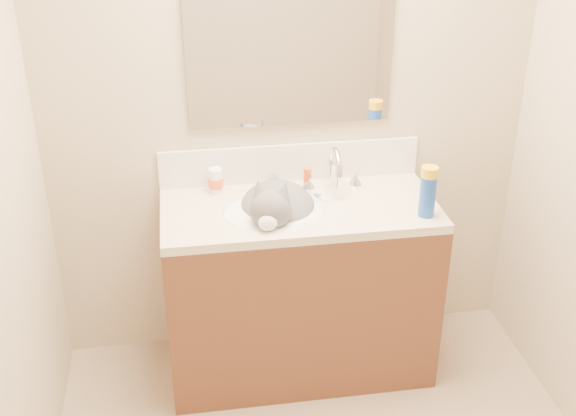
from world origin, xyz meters
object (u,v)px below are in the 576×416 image
object	(u,v)px
pill_bottle	(216,181)
silver_jar	(274,182)
vanity_cabinet	(299,292)
spray_can	(428,196)
amber_bottle	(308,177)
faucet	(334,172)
cat	(277,211)
basin	(274,225)

from	to	relation	value
pill_bottle	silver_jar	size ratio (longest dim) A/B	2.00
vanity_cabinet	spray_can	bearing A→B (deg)	-18.29
amber_bottle	spray_can	world-z (taller)	spray_can
faucet	amber_bottle	world-z (taller)	faucet
faucet	cat	size ratio (longest dim) A/B	0.56
cat	spray_can	size ratio (longest dim) A/B	2.72
faucet	cat	bearing A→B (deg)	-153.91
faucet	silver_jar	size ratio (longest dim) A/B	4.93
amber_bottle	silver_jar	bearing A→B (deg)	174.26
faucet	pill_bottle	bearing A→B (deg)	173.79
silver_jar	vanity_cabinet	bearing A→B (deg)	-67.06
pill_bottle	amber_bottle	xyz separation A→B (m)	(0.42, -0.01, -0.01)
pill_bottle	cat	bearing A→B (deg)	-38.09
vanity_cabinet	cat	xyz separation A→B (m)	(-0.10, -0.00, 0.43)
silver_jar	amber_bottle	distance (m)	0.15
cat	vanity_cabinet	bearing A→B (deg)	17.91
cat	silver_jar	xyz separation A→B (m)	(0.02, 0.20, 0.04)
basin	spray_can	world-z (taller)	spray_can
cat	faucet	bearing A→B (deg)	43.85
vanity_cabinet	pill_bottle	distance (m)	0.65
basin	faucet	distance (m)	0.38
vanity_cabinet	spray_can	world-z (taller)	spray_can
pill_bottle	silver_jar	distance (m)	0.27
faucet	spray_can	distance (m)	0.45
faucet	pill_bottle	world-z (taller)	faucet
cat	pill_bottle	size ratio (longest dim) A/B	4.43
faucet	amber_bottle	bearing A→B (deg)	156.79
vanity_cabinet	cat	bearing A→B (deg)	-179.84
vanity_cabinet	silver_jar	xyz separation A→B (m)	(-0.08, 0.20, 0.48)
cat	pill_bottle	xyz separation A→B (m)	(-0.25, 0.19, 0.07)
amber_bottle	spray_can	distance (m)	0.57
pill_bottle	spray_can	xyz separation A→B (m)	(0.86, -0.36, 0.04)
pill_bottle	spray_can	bearing A→B (deg)	-22.91
cat	pill_bottle	world-z (taller)	cat
cat	spray_can	xyz separation A→B (m)	(0.61, -0.17, 0.11)
basin	amber_bottle	bearing A→B (deg)	49.01
silver_jar	spray_can	world-z (taller)	spray_can
silver_jar	amber_bottle	xyz separation A→B (m)	(0.15, -0.02, 0.02)
silver_jar	pill_bottle	bearing A→B (deg)	-178.68
basin	spray_can	size ratio (longest dim) A/B	2.43
amber_bottle	spray_can	xyz separation A→B (m)	(0.44, -0.35, 0.05)
vanity_cabinet	basin	world-z (taller)	basin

